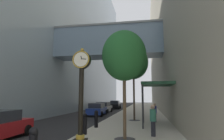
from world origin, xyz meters
name	(u,v)px	position (x,y,z in m)	size (l,w,h in m)	color
ground_plane	(119,113)	(0.00, 27.00, 0.00)	(110.00, 110.00, 0.00)	#262628
sidewalk_right	(140,111)	(3.06, 30.00, 0.07)	(6.12, 80.00, 0.14)	beige
building_block_left	(60,15)	(-11.38, 29.94, 17.59)	(22.37, 80.00, 35.29)	#93A8B7
building_block_right	(184,17)	(10.62, 30.00, 15.50)	(9.00, 80.00, 31.00)	#A89E89
street_clock	(81,91)	(1.13, 6.41, 2.61)	(0.84, 0.55, 4.50)	black
bollard_third	(85,123)	(0.43, 9.23, 0.78)	(0.29, 0.29, 1.23)	black
bollard_fourth	(96,118)	(0.43, 11.93, 0.78)	(0.29, 0.29, 1.23)	black
street_tree_near	(124,56)	(2.92, 8.35, 4.60)	(2.46, 2.46, 5.90)	#333335
street_tree_mid_near	(133,63)	(2.92, 16.68, 5.70)	(2.88, 2.88, 7.24)	#333335
pedestrian_walking	(155,112)	(4.79, 15.70, 1.00)	(0.39, 0.49, 1.64)	#23232D
pedestrian_by_clock	(153,119)	(4.43, 9.36, 1.07)	(0.48, 0.48, 1.75)	#23232D
storefront_awning	(156,85)	(4.88, 13.50, 3.28)	(2.40, 3.60, 3.30)	#235138
car_silver_near	(103,107)	(-2.38, 27.06, 0.77)	(2.18, 4.41, 1.57)	#B7BABF
car_blue_far	(97,109)	(-2.14, 22.18, 0.76)	(2.04, 4.05, 1.56)	navy
car_black_trailing	(115,105)	(-2.01, 36.09, 0.80)	(2.13, 4.63, 1.64)	black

